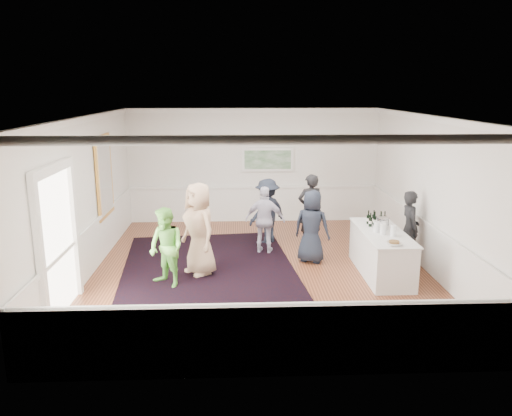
{
  "coord_description": "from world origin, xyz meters",
  "views": [
    {
      "loc": [
        -0.51,
        -9.89,
        3.73
      ],
      "look_at": [
        -0.09,
        0.2,
        1.29
      ],
      "focal_mm": 35.0,
      "sensor_mm": 36.0,
      "label": 1
    }
  ],
  "objects_px": {
    "guest_dark_a": "(267,211)",
    "guest_navy": "(312,226)",
    "serving_table": "(381,253)",
    "guest_lilac": "(265,220)",
    "ice_bucket": "(383,224)",
    "guest_dark_b": "(310,209)",
    "bartender": "(410,228)",
    "nut_bowl": "(394,243)",
    "guest_green": "(166,248)",
    "guest_tan": "(199,229)"
  },
  "relations": [
    {
      "from": "guest_green",
      "to": "guest_dark_a",
      "type": "distance_m",
      "value": 3.42
    },
    {
      "from": "nut_bowl",
      "to": "guest_green",
      "type": "bearing_deg",
      "value": 173.98
    },
    {
      "from": "guest_tan",
      "to": "guest_dark_b",
      "type": "xyz_separation_m",
      "value": [
        2.56,
        1.98,
        -0.09
      ]
    },
    {
      "from": "guest_dark_a",
      "to": "ice_bucket",
      "type": "distance_m",
      "value": 3.06
    },
    {
      "from": "serving_table",
      "to": "guest_navy",
      "type": "height_order",
      "value": "guest_navy"
    },
    {
      "from": "bartender",
      "to": "guest_green",
      "type": "bearing_deg",
      "value": 99.25
    },
    {
      "from": "guest_dark_b",
      "to": "bartender",
      "type": "bearing_deg",
      "value": 126.71
    },
    {
      "from": "serving_table",
      "to": "guest_dark_a",
      "type": "bearing_deg",
      "value": 134.29
    },
    {
      "from": "guest_tan",
      "to": "nut_bowl",
      "type": "relative_size",
      "value": 6.76
    },
    {
      "from": "guest_tan",
      "to": "guest_dark_a",
      "type": "height_order",
      "value": "guest_tan"
    },
    {
      "from": "serving_table",
      "to": "guest_lilac",
      "type": "xyz_separation_m",
      "value": [
        -2.29,
        1.47,
        0.32
      ]
    },
    {
      "from": "guest_navy",
      "to": "ice_bucket",
      "type": "xyz_separation_m",
      "value": [
        1.35,
        -0.66,
        0.23
      ]
    },
    {
      "from": "guest_tan",
      "to": "ice_bucket",
      "type": "relative_size",
      "value": 7.34
    },
    {
      "from": "ice_bucket",
      "to": "guest_dark_a",
      "type": "bearing_deg",
      "value": 137.11
    },
    {
      "from": "serving_table",
      "to": "ice_bucket",
      "type": "xyz_separation_m",
      "value": [
        0.05,
        0.17,
        0.57
      ]
    },
    {
      "from": "guest_dark_a",
      "to": "guest_navy",
      "type": "xyz_separation_m",
      "value": [
        0.88,
        -1.42,
        0.0
      ]
    },
    {
      "from": "guest_dark_a",
      "to": "guest_green",
      "type": "bearing_deg",
      "value": 15.17
    },
    {
      "from": "serving_table",
      "to": "guest_tan",
      "type": "relative_size",
      "value": 1.18
    },
    {
      "from": "guest_green",
      "to": "ice_bucket",
      "type": "relative_size",
      "value": 5.93
    },
    {
      "from": "guest_dark_a",
      "to": "guest_tan",
      "type": "bearing_deg",
      "value": 16.62
    },
    {
      "from": "guest_tan",
      "to": "guest_dark_b",
      "type": "bearing_deg",
      "value": 91.41
    },
    {
      "from": "guest_tan",
      "to": "guest_lilac",
      "type": "xyz_separation_m",
      "value": [
        1.42,
        1.28,
        -0.17
      ]
    },
    {
      "from": "guest_lilac",
      "to": "ice_bucket",
      "type": "distance_m",
      "value": 2.68
    },
    {
      "from": "serving_table",
      "to": "guest_navy",
      "type": "bearing_deg",
      "value": 147.78
    },
    {
      "from": "serving_table",
      "to": "nut_bowl",
      "type": "distance_m",
      "value": 1.03
    },
    {
      "from": "serving_table",
      "to": "guest_lilac",
      "type": "bearing_deg",
      "value": 147.32
    },
    {
      "from": "guest_dark_b",
      "to": "serving_table",
      "type": "bearing_deg",
      "value": 105.43
    },
    {
      "from": "serving_table",
      "to": "guest_dark_b",
      "type": "height_order",
      "value": "guest_dark_b"
    },
    {
      "from": "bartender",
      "to": "nut_bowl",
      "type": "bearing_deg",
      "value": 149.09
    },
    {
      "from": "ice_bucket",
      "to": "guest_dark_b",
      "type": "bearing_deg",
      "value": 120.85
    },
    {
      "from": "ice_bucket",
      "to": "nut_bowl",
      "type": "xyz_separation_m",
      "value": [
        -0.09,
        -1.07,
        -0.08
      ]
    },
    {
      "from": "guest_green",
      "to": "guest_dark_b",
      "type": "height_order",
      "value": "guest_dark_b"
    },
    {
      "from": "guest_dark_b",
      "to": "nut_bowl",
      "type": "xyz_separation_m",
      "value": [
        1.1,
        -3.06,
        0.09
      ]
    },
    {
      "from": "guest_tan",
      "to": "guest_navy",
      "type": "height_order",
      "value": "guest_tan"
    },
    {
      "from": "guest_dark_a",
      "to": "guest_navy",
      "type": "relative_size",
      "value": 1.0
    },
    {
      "from": "guest_green",
      "to": "guest_navy",
      "type": "xyz_separation_m",
      "value": [
        2.98,
        1.28,
        0.03
      ]
    },
    {
      "from": "serving_table",
      "to": "guest_tan",
      "type": "xyz_separation_m",
      "value": [
        -3.71,
        0.19,
        0.49
      ]
    },
    {
      "from": "serving_table",
      "to": "bartender",
      "type": "distance_m",
      "value": 0.98
    },
    {
      "from": "guest_dark_a",
      "to": "guest_navy",
      "type": "height_order",
      "value": "guest_navy"
    },
    {
      "from": "guest_green",
      "to": "ice_bucket",
      "type": "xyz_separation_m",
      "value": [
        4.33,
        0.62,
        0.26
      ]
    },
    {
      "from": "guest_tan",
      "to": "guest_green",
      "type": "height_order",
      "value": "guest_tan"
    },
    {
      "from": "guest_green",
      "to": "guest_dark_a",
      "type": "relative_size",
      "value": 0.96
    },
    {
      "from": "guest_green",
      "to": "nut_bowl",
      "type": "height_order",
      "value": "guest_green"
    },
    {
      "from": "bartender",
      "to": "ice_bucket",
      "type": "height_order",
      "value": "bartender"
    },
    {
      "from": "guest_tan",
      "to": "guest_lilac",
      "type": "height_order",
      "value": "guest_tan"
    },
    {
      "from": "ice_bucket",
      "to": "guest_navy",
      "type": "bearing_deg",
      "value": 154.13
    },
    {
      "from": "nut_bowl",
      "to": "guest_dark_a",
      "type": "bearing_deg",
      "value": 124.27
    },
    {
      "from": "guest_tan",
      "to": "nut_bowl",
      "type": "xyz_separation_m",
      "value": [
        3.66,
        -1.09,
        -0.0
      ]
    },
    {
      "from": "guest_navy",
      "to": "nut_bowl",
      "type": "xyz_separation_m",
      "value": [
        1.26,
        -1.72,
        0.15
      ]
    },
    {
      "from": "serving_table",
      "to": "guest_dark_b",
      "type": "bearing_deg",
      "value": 117.91
    }
  ]
}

